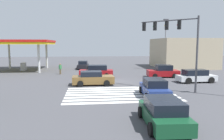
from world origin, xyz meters
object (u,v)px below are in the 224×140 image
traffic_signal_mast (175,36)px  car_0 (163,113)px  car_2 (196,76)px  car_3 (154,88)px  street_light_pole_a (165,40)px  pedestrian (60,68)px  car_4 (97,71)px  car_1 (83,65)px  car_6 (163,72)px  car_5 (93,78)px

traffic_signal_mast → car_0: (-4.22, -9.06, -4.53)m
car_0 → car_2: 15.43m
car_3 → street_light_pole_a: 20.74m
pedestrian → street_light_pole_a: bearing=58.1°
traffic_signal_mast → car_4: bearing=-7.7°
car_1 → car_3: car_3 is taller
car_6 → pedestrian: bearing=-12.7°
car_1 → car_6: (11.06, -11.43, 0.09)m
pedestrian → car_5: bearing=-17.1°
car_0 → car_4: (-2.89, 18.38, 0.04)m
car_2 → car_3: 9.33m
traffic_signal_mast → car_2: bearing=-93.2°
car_3 → car_6: 11.63m
car_6 → street_light_pole_a: street_light_pole_a is taller
car_6 → pedestrian: (-14.26, 4.31, 0.14)m
car_6 → car_1: bearing=-41.8°
car_3 → pedestrian: 17.87m
car_2 → street_light_pole_a: (0.75, 12.49, 4.43)m
car_3 → pedestrian: size_ratio=2.79×
traffic_signal_mast → car_5: bearing=20.3°
car_4 → car_5: bearing=86.8°
car_2 → pedestrian: pedestrian is taller
car_1 → car_3: size_ratio=0.99×
car_1 → car_2: car_2 is taller
car_1 → car_5: 16.20m
traffic_signal_mast → car_5: size_ratio=1.54×
car_5 → car_3: bearing=-50.6°
car_3 → street_light_pole_a: (7.68, 18.74, 4.44)m
car_4 → car_3: bearing=114.1°
traffic_signal_mast → car_3: traffic_signal_mast is taller
car_3 → car_5: (-5.11, 6.00, -0.00)m
car_0 → car_6: bearing=-16.4°
car_0 → car_3: (1.56, 6.64, -0.01)m
car_4 → pedestrian: (-5.24, 3.27, 0.12)m
traffic_signal_mast → pedestrian: 18.17m
car_4 → street_light_pole_a: bearing=-146.7°
car_1 → car_5: (1.39, -16.14, 0.05)m
car_1 → car_6: bearing=47.9°
traffic_signal_mast → car_2: (4.28, 3.83, -4.53)m
car_0 → pedestrian: pedestrian is taller
car_5 → car_6: (9.67, 4.70, 0.04)m
car_1 → car_6: car_6 is taller
car_6 → street_light_pole_a: size_ratio=0.50×
car_5 → car_6: size_ratio=1.05×
car_2 → car_5: (-12.04, -0.25, -0.01)m
car_4 → pedestrian: car_4 is taller
car_2 → car_5: bearing=178.6°
car_5 → traffic_signal_mast: bearing=-25.8°
car_3 → car_4: (-4.45, 11.74, 0.05)m
car_1 → street_light_pole_a: bearing=80.4°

